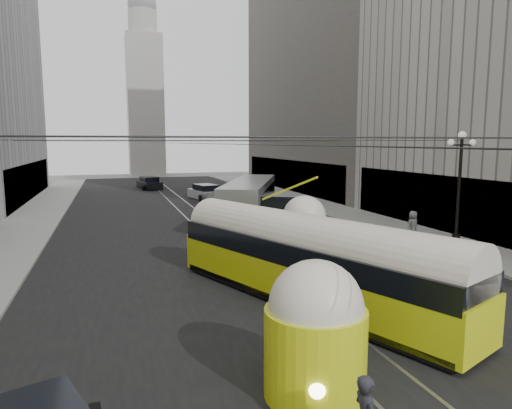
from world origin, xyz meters
TOP-DOWN VIEW (x-y plane):
  - road at (0.00, 32.50)m, footprint 20.00×85.00m
  - sidewalk_left at (-12.00, 36.00)m, footprint 4.00×72.00m
  - sidewalk_right at (12.00, 36.00)m, footprint 4.00×72.00m
  - rail_left at (-0.75, 32.50)m, footprint 0.12×85.00m
  - rail_right at (0.75, 32.50)m, footprint 0.12×85.00m
  - building_right_far at (20.00, 48.00)m, footprint 12.60×32.60m
  - distant_tower at (0.00, 80.00)m, footprint 6.00×6.00m
  - lamppost_right_mid at (12.60, 18.00)m, footprint 1.86×0.44m
  - catenary at (0.12, 31.49)m, footprint 25.00×72.00m
  - streetcar at (0.50, 11.92)m, footprint 7.24×14.13m
  - city_bus at (3.20, 27.99)m, footprint 7.54×12.96m
  - sedan_white_far at (3.04, 43.19)m, footprint 3.13×5.29m
  - sedan_dark_far at (-1.63, 55.88)m, footprint 2.98×5.27m
  - pedestrian_sidewalk_right at (10.50, 19.18)m, footprint 0.97×0.74m

SIDE VIEW (x-z plane):
  - road at x=0.00m, z-range -0.01..0.01m
  - rail_left at x=-0.75m, z-range -0.02..0.02m
  - rail_right at x=0.75m, z-range -0.02..0.02m
  - sidewalk_left at x=-12.00m, z-range 0.00..0.15m
  - sidewalk_right at x=12.00m, z-range 0.00..0.15m
  - sedan_white_far at x=3.04m, z-range -0.07..1.49m
  - sedan_dark_far at x=-1.63m, z-range -0.07..1.50m
  - pedestrian_sidewalk_right at x=10.50m, z-range 0.15..1.92m
  - streetcar at x=0.50m, z-range -0.04..3.27m
  - city_bus at x=3.20m, z-range 0.15..3.33m
  - lamppost_right_mid at x=12.60m, z-range 0.56..6.93m
  - catenary at x=0.12m, z-range 5.77..6.00m
  - distant_tower at x=0.00m, z-range -0.71..30.65m
  - building_right_far at x=20.00m, z-range 0.01..32.61m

